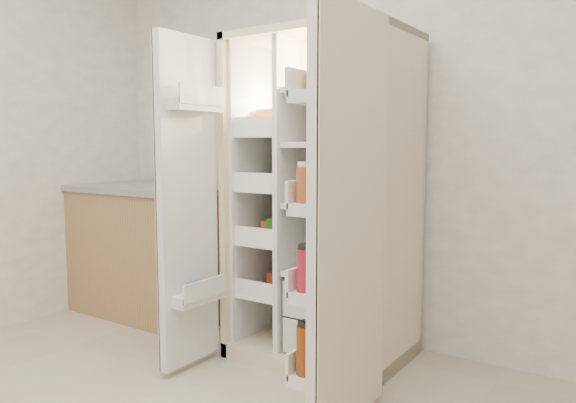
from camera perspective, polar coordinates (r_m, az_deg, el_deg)
The scene contains 5 objects.
wall_back at distance 3.37m, azimuth 7.60°, elevation 8.44°, with size 4.00×0.02×2.70m, color white.
refrigerator at distance 3.10m, azimuth 4.43°, elevation -2.54°, with size 0.92×0.70×1.80m.
freezer_door at distance 2.91m, azimuth -10.40°, elevation -0.23°, with size 0.15×0.40×1.72m.
fridge_door at distance 2.26m, azimuth 5.96°, elevation -2.46°, with size 0.17×0.58×1.72m.
kitchen_counter at distance 4.02m, azimuth -14.04°, elevation -4.86°, with size 1.26×0.67×0.91m.
Camera 1 is at (1.51, -1.01, 1.20)m, focal length 34.00 mm.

